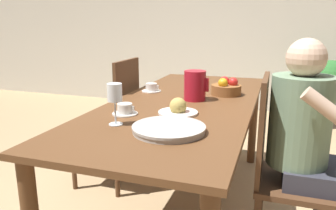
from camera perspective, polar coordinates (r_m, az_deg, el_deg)
ground_plane at (r=2.38m, az=2.54°, el=-17.81°), size 20.00×20.00×0.00m
wall_back at (r=4.90m, az=12.62°, el=14.34°), size 10.00×0.06×2.60m
dining_table at (r=2.10m, az=2.74°, el=-1.90°), size 0.87×2.09×0.78m
chair_person_side at (r=1.85m, az=19.33°, el=-10.28°), size 0.42×0.42×1.00m
chair_opposite at (r=2.55m, az=-9.32°, el=-2.84°), size 0.42×0.42×1.00m
person_seated at (r=1.79m, az=22.87°, el=-4.94°), size 0.39×0.41×1.19m
red_pitcher at (r=2.09m, az=4.70°, el=3.43°), size 0.16×0.14×0.19m
wine_glass_water at (r=1.58m, az=-9.28°, el=1.85°), size 0.07×0.07×0.20m
teacup_near_person at (r=1.79m, az=-7.50°, el=-0.82°), size 0.14×0.14×0.06m
teacup_across at (r=2.36m, az=-2.90°, el=2.97°), size 0.14×0.14×0.06m
serving_tray at (r=1.49m, az=0.14°, el=-4.17°), size 0.34×0.34×0.03m
bread_plate at (r=1.78m, az=1.76°, el=-0.66°), size 0.22×0.22×0.09m
fruit_bowl at (r=2.29m, az=10.11°, el=2.93°), size 0.20×0.20×0.12m
potted_plant at (r=4.48m, az=26.29°, el=2.97°), size 0.46×0.46×0.82m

